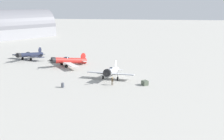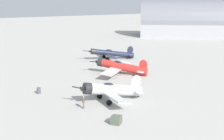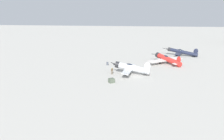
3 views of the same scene
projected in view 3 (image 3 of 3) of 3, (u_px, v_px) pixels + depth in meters
ground_plane at (133, 74)px, 53.61m from camera, size 400.00×400.00×0.00m
airplane_foreground at (131, 68)px, 53.32m from camera, size 10.40×10.03×3.41m
airplane_mid_apron at (167, 59)px, 64.31m from camera, size 9.93×10.82×3.11m
airplane_far_line at (181, 52)px, 76.38m from camera, size 10.58×11.95×2.99m
ground_crew_mechanic at (112, 70)px, 53.36m from camera, size 0.52×0.46×1.66m
equipment_crate at (111, 81)px, 47.13m from camera, size 1.55×1.56×0.95m
fuel_drum at (107, 64)px, 62.95m from camera, size 0.63×0.63×0.90m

